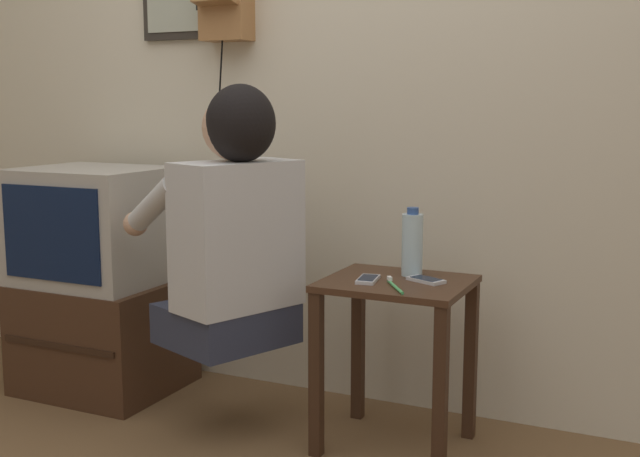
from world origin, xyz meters
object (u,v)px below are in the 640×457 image
cell_phone_spare (426,280)px  water_bottle (412,244)px  toothbrush (394,285)px  person (233,225)px  television (94,225)px  cell_phone_held (368,279)px

cell_phone_spare → water_bottle: water_bottle is taller
cell_phone_spare → toothbrush: toothbrush is taller
cell_phone_spare → person: bearing=128.9°
television → cell_phone_held: size_ratio=4.21×
television → toothbrush: television is taller
person → cell_phone_held: (0.45, 0.10, -0.16)m
television → cell_phone_held: (1.20, -0.07, -0.09)m
water_bottle → toothbrush: 0.22m
cell_phone_held → toothbrush: 0.12m
person → cell_phone_spare: 0.67m
water_bottle → cell_phone_held: bearing=-125.8°
toothbrush → television: bearing=140.1°
cell_phone_held → cell_phone_spare: size_ratio=0.96×
cell_phone_spare → water_bottle: bearing=69.7°
television → toothbrush: bearing=-5.4°
television → water_bottle: bearing=3.0°
television → cell_phone_spare: size_ratio=4.05×
water_bottle → toothbrush: size_ratio=1.57×
person → toothbrush: 0.59m
television → water_bottle: television is taller
person → cell_phone_spare: (0.63, 0.17, -0.16)m
cell_phone_spare → water_bottle: 0.14m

